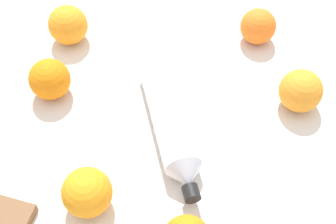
{
  "coord_description": "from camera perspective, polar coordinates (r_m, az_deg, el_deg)",
  "views": [
    {
      "loc": [
        0.42,
        0.24,
        0.68
      ],
      "look_at": [
        -0.02,
        0.01,
        0.03
      ],
      "focal_mm": 48.8,
      "sensor_mm": 36.0,
      "label": 1
    }
  ],
  "objects": [
    {
      "name": "orange_5",
      "position": [
        0.98,
        11.19,
        10.45
      ],
      "size": [
        0.07,
        0.07,
        0.07
      ],
      "primitive_type": "sphere",
      "color": "orange",
      "rests_on": "ground_plane"
    },
    {
      "name": "orange_4",
      "position": [
        0.98,
        -12.38,
        10.58
      ],
      "size": [
        0.08,
        0.08,
        0.08
      ],
      "primitive_type": "sphere",
      "color": "orange",
      "rests_on": "ground_plane"
    },
    {
      "name": "orange_1",
      "position": [
        0.73,
        -10.08,
        -9.86
      ],
      "size": [
        0.08,
        0.08,
        0.08
      ],
      "primitive_type": "sphere",
      "color": "orange",
      "rests_on": "ground_plane"
    },
    {
      "name": "orange_0",
      "position": [
        0.87,
        16.24,
        2.56
      ],
      "size": [
        0.08,
        0.08,
        0.08
      ],
      "primitive_type": "sphere",
      "color": "orange",
      "rests_on": "ground_plane"
    },
    {
      "name": "orange_2",
      "position": [
        0.89,
        -14.56,
        3.99
      ],
      "size": [
        0.08,
        0.08,
        0.08
      ],
      "primitive_type": "sphere",
      "color": "orange",
      "rests_on": "ground_plane"
    },
    {
      "name": "ground_plane",
      "position": [
        0.84,
        -0.84,
        -1.97
      ],
      "size": [
        2.4,
        2.4,
        0.0
      ],
      "primitive_type": "plane",
      "color": "silver"
    },
    {
      "name": "water_bottle",
      "position": [
        0.81,
        0.32,
        -1.1
      ],
      "size": [
        0.25,
        0.23,
        0.06
      ],
      "rotation": [
        0.0,
        0.0,
        0.71
      ],
      "color": "silver",
      "rests_on": "ground_plane"
    }
  ]
}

